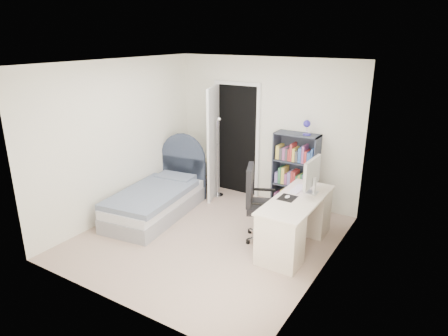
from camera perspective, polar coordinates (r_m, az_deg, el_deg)
The scene contains 8 objects.
room_shell at distance 5.50m, azimuth -2.36°, elevation 1.71°, with size 3.50×3.70×2.60m.
door at distance 7.17m, azimuth -0.32°, elevation 3.98°, with size 0.92×0.79×2.06m.
bed at distance 6.70m, azimuth -9.41°, elevation -4.33°, with size 1.13×2.01×1.18m.
nightstand at distance 7.74m, azimuth -4.12°, elevation 0.26°, with size 0.43×0.43×0.63m.
floor_lamp at distance 7.19m, azimuth -0.87°, elevation 0.48°, with size 0.21×0.21×1.50m.
bookcase at distance 6.81m, azimuth 10.12°, elevation -0.95°, with size 0.73×0.31×1.56m.
desk at distance 5.66m, azimuth 10.26°, elevation -7.36°, with size 0.60×1.50×1.23m.
office_chair at distance 5.69m, azimuth 5.00°, elevation -4.60°, with size 0.65×0.65×1.11m.
Camera 1 is at (2.96, -4.36, 2.85)m, focal length 32.00 mm.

